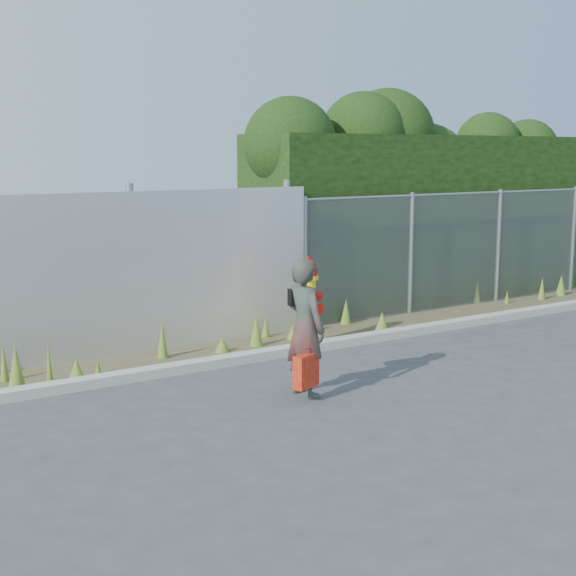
{
  "coord_description": "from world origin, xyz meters",
  "views": [
    {
      "loc": [
        -5.79,
        -7.02,
        2.71
      ],
      "look_at": [
        -0.3,
        1.4,
        1.0
      ],
      "focal_mm": 50.0,
      "sensor_mm": 36.0,
      "label": 1
    }
  ],
  "objects": [
    {
      "name": "fire_hydrant",
      "position": [
        0.5,
        2.09,
        0.62
      ],
      "size": [
        0.43,
        0.38,
        1.27
      ],
      "rotation": [
        0.0,
        0.0,
        0.12
      ],
      "color": "yellow",
      "rests_on": "ground"
    },
    {
      "name": "curb",
      "position": [
        0.0,
        1.8,
        0.06
      ],
      "size": [
        16.0,
        0.22,
        0.12
      ],
      "primitive_type": "cube",
      "color": "#A5A295",
      "rests_on": "ground"
    },
    {
      "name": "corrugated_fence",
      "position": [
        -3.25,
        3.01,
        1.1
      ],
      "size": [
        8.5,
        0.21,
        2.3
      ],
      "color": "silver",
      "rests_on": "ground"
    },
    {
      "name": "chainlink_fence",
      "position": [
        4.25,
        3.0,
        1.03
      ],
      "size": [
        6.5,
        0.07,
        2.05
      ],
      "color": "gray",
      "rests_on": "ground"
    },
    {
      "name": "ground",
      "position": [
        0.0,
        0.0,
        0.0
      ],
      "size": [
        80.0,
        80.0,
        0.0
      ],
      "primitive_type": "plane",
      "color": "#3C3D3F",
      "rests_on": "ground"
    },
    {
      "name": "red_tote_bag",
      "position": [
        -1.0,
        -0.04,
        0.35
      ],
      "size": [
        0.33,
        0.12,
        0.44
      ],
      "rotation": [
        0.0,
        0.0,
        0.35
      ],
      "color": "#A40918"
    },
    {
      "name": "woman",
      "position": [
        -0.87,
        0.17,
        0.78
      ],
      "size": [
        0.42,
        0.6,
        1.56
      ],
      "primitive_type": "imported",
      "rotation": [
        0.0,
        0.0,
        1.66
      ],
      "color": "#0E5948",
      "rests_on": "ground"
    },
    {
      "name": "black_shoulder_bag",
      "position": [
        -0.86,
        0.3,
        1.11
      ],
      "size": [
        0.25,
        0.11,
        0.19
      ],
      "rotation": [
        0.0,
        0.0,
        -0.12
      ],
      "color": "black"
    },
    {
      "name": "weed_strip",
      "position": [
        -0.63,
        2.44,
        0.12
      ],
      "size": [
        16.0,
        1.31,
        0.55
      ],
      "color": "#4D432C",
      "rests_on": "ground"
    },
    {
      "name": "hedge",
      "position": [
        4.29,
        4.03,
        2.01
      ],
      "size": [
        7.54,
        1.96,
        3.82
      ],
      "color": "black",
      "rests_on": "ground"
    }
  ]
}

